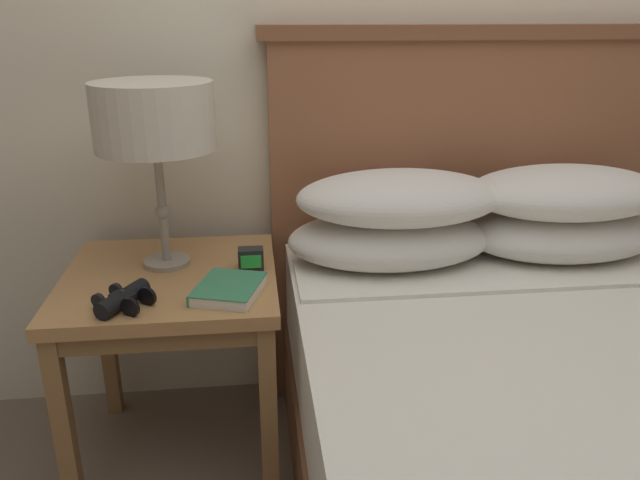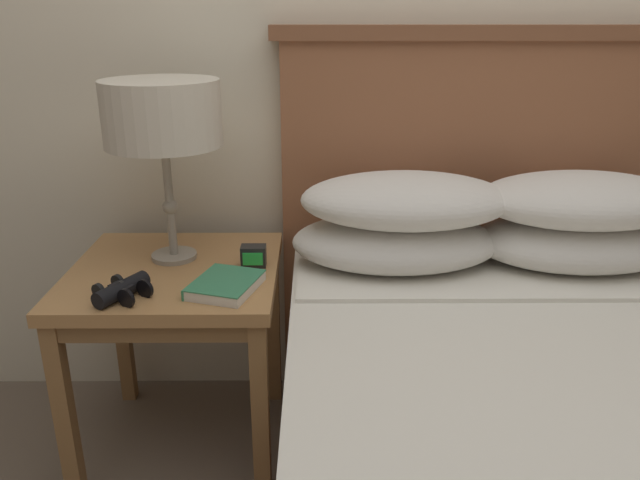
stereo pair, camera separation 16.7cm
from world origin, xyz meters
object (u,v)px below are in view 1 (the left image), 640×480
book_on_nightstand (228,289)px  binoculars_pair (123,299)px  table_lamp (154,119)px  bed (548,427)px  alarm_clock (251,259)px  nightstand (172,300)px

book_on_nightstand → binoculars_pair: 0.26m
table_lamp → bed: bearing=-29.1°
table_lamp → book_on_nightstand: size_ratio=2.26×
binoculars_pair → alarm_clock: (0.31, 0.21, 0.01)m
alarm_clock → nightstand: bearing=-177.4°
binoculars_pair → nightstand: bearing=66.1°
nightstand → table_lamp: size_ratio=1.18×
bed → book_on_nightstand: 0.85m
bed → table_lamp: 1.25m
bed → alarm_clock: bearing=146.6°
binoculars_pair → bed: bearing=-14.0°
table_lamp → book_on_nightstand: table_lamp is taller
table_lamp → binoculars_pair: size_ratio=3.17×
nightstand → table_lamp: table_lamp is taller
bed → alarm_clock: bed is taller
nightstand → alarm_clock: size_ratio=8.60×
table_lamp → binoculars_pair: 0.48m
alarm_clock → binoculars_pair: bearing=-146.6°
table_lamp → book_on_nightstand: bearing=-51.4°
bed → binoculars_pair: 1.07m
table_lamp → alarm_clock: (0.24, -0.06, -0.38)m
bed → table_lamp: bearing=150.9°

